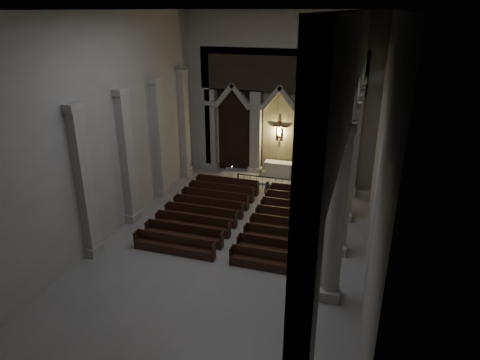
{
  "coord_description": "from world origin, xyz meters",
  "views": [
    {
      "loc": [
        6.43,
        -18.84,
        12.07
      ],
      "look_at": [
        -0.38,
        3.0,
        2.85
      ],
      "focal_mm": 32.0,
      "sensor_mm": 36.0,
      "label": 1
    }
  ],
  "objects_px": {
    "altar": "(279,169)",
    "pews": "(247,219)",
    "altar_rail": "(269,181)",
    "candle_stand_left": "(232,178)",
    "candle_stand_right": "(304,184)",
    "worshipper": "(267,191)"
  },
  "relations": [
    {
      "from": "altar_rail",
      "to": "worshipper",
      "type": "distance_m",
      "value": 1.83
    },
    {
      "from": "altar_rail",
      "to": "pews",
      "type": "height_order",
      "value": "pews"
    },
    {
      "from": "altar_rail",
      "to": "pews",
      "type": "bearing_deg",
      "value": -90.0
    },
    {
      "from": "altar_rail",
      "to": "worshipper",
      "type": "relative_size",
      "value": 3.67
    },
    {
      "from": "candle_stand_right",
      "to": "candle_stand_left",
      "type": "bearing_deg",
      "value": -174.22
    },
    {
      "from": "altar",
      "to": "pews",
      "type": "height_order",
      "value": "altar"
    },
    {
      "from": "candle_stand_left",
      "to": "pews",
      "type": "xyz_separation_m",
      "value": [
        2.87,
        -5.9,
        -0.03
      ]
    },
    {
      "from": "worshipper",
      "to": "altar",
      "type": "bearing_deg",
      "value": 108.37
    },
    {
      "from": "altar",
      "to": "worshipper",
      "type": "relative_size",
      "value": 1.68
    },
    {
      "from": "worshipper",
      "to": "pews",
      "type": "bearing_deg",
      "value": -78.38
    },
    {
      "from": "altar",
      "to": "worshipper",
      "type": "height_order",
      "value": "worshipper"
    },
    {
      "from": "altar",
      "to": "candle_stand_right",
      "type": "bearing_deg",
      "value": -35.49
    },
    {
      "from": "candle_stand_left",
      "to": "worshipper",
      "type": "height_order",
      "value": "candle_stand_left"
    },
    {
      "from": "altar",
      "to": "pews",
      "type": "bearing_deg",
      "value": -91.23
    },
    {
      "from": "altar",
      "to": "candle_stand_left",
      "type": "xyz_separation_m",
      "value": [
        -3.05,
        -2.12,
        -0.34
      ]
    },
    {
      "from": "altar",
      "to": "altar_rail",
      "type": "bearing_deg",
      "value": -94.08
    },
    {
      "from": "candle_stand_right",
      "to": "pews",
      "type": "height_order",
      "value": "candle_stand_right"
    },
    {
      "from": "altar",
      "to": "pews",
      "type": "relative_size",
      "value": 0.22
    },
    {
      "from": "altar_rail",
      "to": "candle_stand_left",
      "type": "height_order",
      "value": "candle_stand_left"
    },
    {
      "from": "pews",
      "to": "altar",
      "type": "bearing_deg",
      "value": 88.77
    },
    {
      "from": "altar",
      "to": "worshipper",
      "type": "bearing_deg",
      "value": -88.01
    },
    {
      "from": "pews",
      "to": "candle_stand_left",
      "type": "bearing_deg",
      "value": 115.98
    }
  ]
}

